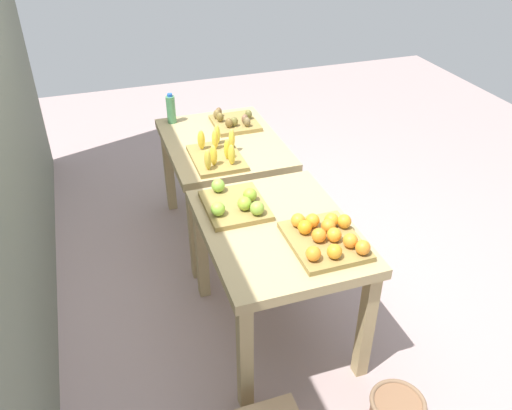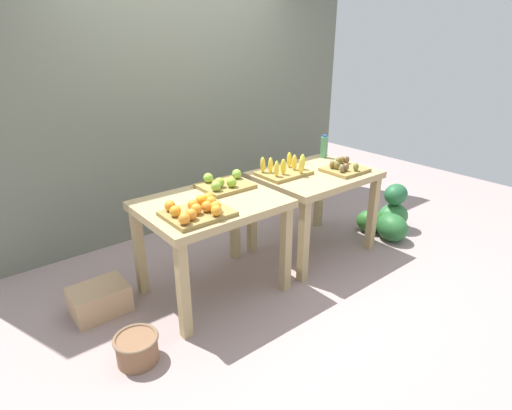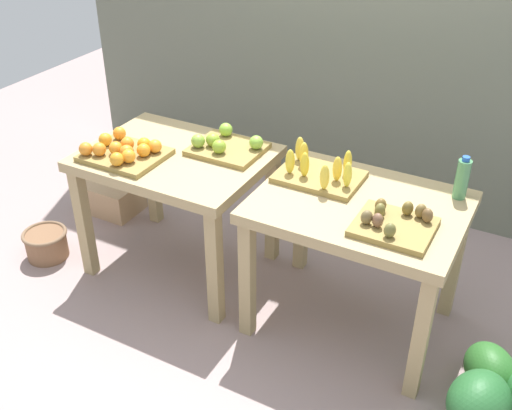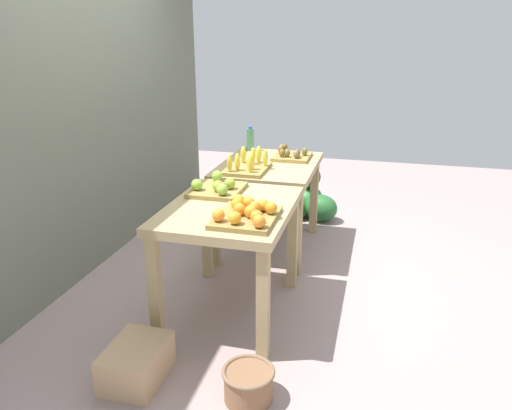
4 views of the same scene
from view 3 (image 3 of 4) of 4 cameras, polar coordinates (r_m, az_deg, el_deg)
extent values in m
plane|color=gray|center=(3.74, 0.44, -7.90)|extent=(8.00, 8.00, 0.00)
cube|color=tan|center=(3.58, -7.47, 4.31)|extent=(1.04, 0.80, 0.06)
cube|color=tan|center=(3.82, -15.66, -1.61)|extent=(0.07, 0.07, 0.73)
cube|color=tan|center=(3.33, -3.83, -5.83)|extent=(0.07, 0.07, 0.73)
cube|color=tan|center=(4.25, -9.58, 2.79)|extent=(0.07, 0.07, 0.73)
cube|color=tan|center=(3.81, 1.54, -0.35)|extent=(0.07, 0.07, 0.73)
cube|color=tan|center=(3.13, 9.59, -0.22)|extent=(1.04, 0.80, 0.06)
cube|color=tan|center=(3.25, -0.81, -6.87)|extent=(0.07, 0.07, 0.73)
cube|color=tan|center=(3.01, 15.00, -11.85)|extent=(0.07, 0.07, 0.73)
cube|color=tan|center=(3.74, 4.27, -1.13)|extent=(0.07, 0.07, 0.73)
cube|color=tan|center=(3.54, 17.94, -4.93)|extent=(0.07, 0.07, 0.73)
cube|color=olive|center=(3.56, -12.03, 4.55)|extent=(0.44, 0.36, 0.03)
sphere|color=orange|center=(3.41, -12.78, 4.16)|extent=(0.09, 0.09, 0.08)
sphere|color=orange|center=(3.48, -11.91, 4.86)|extent=(0.09, 0.09, 0.08)
sphere|color=orange|center=(3.55, -10.34, 5.57)|extent=(0.09, 0.09, 0.08)
sphere|color=orange|center=(3.71, -12.54, 6.51)|extent=(0.11, 0.11, 0.08)
sphere|color=orange|center=(3.48, -10.38, 5.02)|extent=(0.08, 0.08, 0.08)
sphere|color=orange|center=(3.54, -14.33, 5.03)|extent=(0.11, 0.11, 0.08)
sphere|color=orange|center=(3.53, -12.87, 5.16)|extent=(0.11, 0.11, 0.08)
sphere|color=orange|center=(3.57, -11.84, 5.59)|extent=(0.08, 0.08, 0.08)
sphere|color=orange|center=(3.65, -13.80, 5.92)|extent=(0.11, 0.11, 0.08)
sphere|color=orange|center=(3.43, -11.73, 4.45)|extent=(0.10, 0.10, 0.08)
sphere|color=orange|center=(3.56, -15.51, 5.03)|extent=(0.10, 0.10, 0.08)
sphere|color=orange|center=(3.51, -9.34, 5.40)|extent=(0.11, 0.11, 0.08)
cube|color=olive|center=(3.56, -2.65, 5.20)|extent=(0.40, 0.34, 0.03)
sphere|color=#89B030|center=(3.46, -3.44, 5.43)|extent=(0.11, 0.11, 0.08)
sphere|color=#91B234|center=(3.54, -4.02, 6.05)|extent=(0.11, 0.11, 0.08)
sphere|color=#8AC13A|center=(3.67, -2.82, 6.99)|extent=(0.09, 0.09, 0.08)
sphere|color=#87BE3F|center=(3.50, 0.02, 5.82)|extent=(0.11, 0.11, 0.08)
sphere|color=#89B33E|center=(3.54, -5.39, 5.94)|extent=(0.11, 0.11, 0.08)
cube|color=olive|center=(3.28, 5.88, 2.62)|extent=(0.44, 0.32, 0.03)
ellipsoid|color=yellow|center=(3.19, 7.55, 3.35)|extent=(0.05, 0.05, 0.14)
ellipsoid|color=yellow|center=(3.26, 8.50, 3.91)|extent=(0.05, 0.06, 0.14)
ellipsoid|color=yellow|center=(3.14, 8.49, 2.81)|extent=(0.07, 0.06, 0.14)
ellipsoid|color=yellow|center=(3.32, 4.45, 4.72)|extent=(0.07, 0.06, 0.14)
ellipsoid|color=yellow|center=(3.10, 6.38, 2.60)|extent=(0.06, 0.05, 0.14)
ellipsoid|color=yellow|center=(3.24, 3.18, 4.05)|extent=(0.07, 0.06, 0.14)
ellipsoid|color=yellow|center=(3.38, 4.08, 5.24)|extent=(0.05, 0.05, 0.14)
ellipsoid|color=yellow|center=(3.21, 4.54, 3.76)|extent=(0.06, 0.05, 0.14)
cube|color=olive|center=(2.92, 12.65, -2.00)|extent=(0.36, 0.32, 0.03)
ellipsoid|color=brown|center=(2.98, 13.88, -0.30)|extent=(0.07, 0.07, 0.07)
ellipsoid|color=brown|center=(2.98, 15.03, -0.53)|extent=(0.07, 0.07, 0.07)
ellipsoid|color=brown|center=(2.86, 11.21, -1.41)|extent=(0.07, 0.07, 0.07)
ellipsoid|color=brown|center=(2.98, 11.48, -0.02)|extent=(0.07, 0.07, 0.07)
ellipsoid|color=brown|center=(2.87, 10.22, -1.12)|extent=(0.07, 0.07, 0.07)
ellipsoid|color=brown|center=(2.94, 11.42, -0.47)|extent=(0.06, 0.06, 0.07)
ellipsoid|color=brown|center=(2.80, 12.30, -2.31)|extent=(0.07, 0.07, 0.07)
ellipsoid|color=brown|center=(2.95, 15.61, -0.94)|extent=(0.07, 0.07, 0.07)
cylinder|color=#4C8C59|center=(3.22, 18.55, 2.27)|extent=(0.07, 0.07, 0.21)
cylinder|color=blue|center=(3.17, 18.90, 4.08)|extent=(0.04, 0.04, 0.02)
ellipsoid|color=#2D6B2A|center=(3.32, 20.86, -14.03)|extent=(0.37, 0.38, 0.24)
ellipsoid|color=#296630|center=(3.13, 19.96, -16.80)|extent=(0.35, 0.39, 0.28)
cylinder|color=brown|center=(4.19, -18.84, -3.52)|extent=(0.26, 0.26, 0.17)
torus|color=#7E6046|center=(4.14, -19.04, -2.53)|extent=(0.28, 0.28, 0.02)
cube|color=tan|center=(4.56, -13.24, 0.78)|extent=(0.40, 0.30, 0.22)
camera|label=1|loc=(5.30, -25.12, 29.78)|focal=36.71mm
camera|label=2|loc=(3.47, -59.70, 8.65)|focal=28.87mm
camera|label=4|loc=(5.07, -44.99, 17.17)|focal=34.36mm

